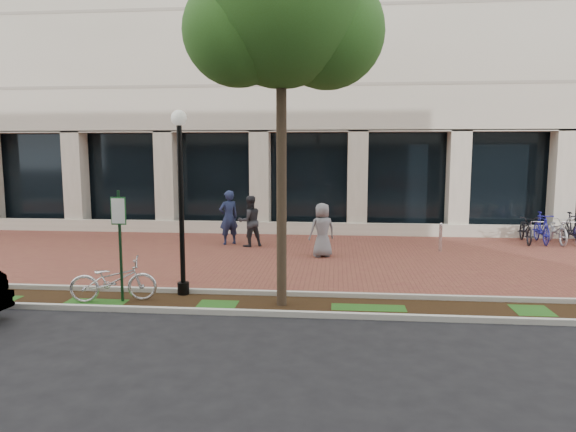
# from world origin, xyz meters

# --- Properties ---
(ground) EXTENTS (120.00, 120.00, 0.00)m
(ground) POSITION_xyz_m (0.00, 0.00, 0.00)
(ground) COLOR black
(ground) RESTS_ON ground
(brick_plaza) EXTENTS (40.00, 9.00, 0.01)m
(brick_plaza) POSITION_xyz_m (0.00, 0.00, 0.01)
(brick_plaza) COLOR brown
(brick_plaza) RESTS_ON ground
(planting_strip) EXTENTS (40.00, 1.50, 0.01)m
(planting_strip) POSITION_xyz_m (0.00, -5.25, 0.01)
(planting_strip) COLOR black
(planting_strip) RESTS_ON ground
(curb_plaza_side) EXTENTS (40.00, 0.12, 0.12)m
(curb_plaza_side) POSITION_xyz_m (0.00, -4.50, 0.06)
(curb_plaza_side) COLOR #B9B9AE
(curb_plaza_side) RESTS_ON ground
(curb_street_side) EXTENTS (40.00, 0.12, 0.12)m
(curb_street_side) POSITION_xyz_m (0.00, -6.00, 0.06)
(curb_street_side) COLOR #B9B9AE
(curb_street_side) RESTS_ON ground
(near_office_building) EXTENTS (40.00, 12.12, 16.00)m
(near_office_building) POSITION_xyz_m (0.00, 10.47, 10.05)
(near_office_building) COLOR beige
(near_office_building) RESTS_ON ground
(parking_sign) EXTENTS (0.34, 0.07, 2.54)m
(parking_sign) POSITION_xyz_m (-3.65, -5.32, 1.61)
(parking_sign) COLOR #153C1F
(parking_sign) RESTS_ON ground
(lamppost) EXTENTS (0.36, 0.36, 4.33)m
(lamppost) POSITION_xyz_m (-2.45, -4.60, 2.45)
(lamppost) COLOR black
(lamppost) RESTS_ON ground
(street_tree) EXTENTS (4.17, 3.47, 8.17)m
(street_tree) POSITION_xyz_m (0.03, -5.20, 6.21)
(street_tree) COLOR #4A3B2A
(street_tree) RESTS_ON ground
(locked_bicycle) EXTENTS (2.02, 1.12, 1.00)m
(locked_bicycle) POSITION_xyz_m (-3.84, -5.31, 0.50)
(locked_bicycle) COLOR silver
(locked_bicycle) RESTS_ON ground
(pedestrian_left) EXTENTS (0.86, 0.80, 1.98)m
(pedestrian_left) POSITION_xyz_m (-2.74, 2.01, 0.99)
(pedestrian_left) COLOR #1C2547
(pedestrian_left) RESTS_ON ground
(pedestrian_mid) EXTENTS (1.12, 1.05, 1.82)m
(pedestrian_mid) POSITION_xyz_m (-1.91, 1.67, 0.91)
(pedestrian_mid) COLOR #26272B
(pedestrian_mid) RESTS_ON ground
(pedestrian_right) EXTENTS (1.01, 0.86, 1.75)m
(pedestrian_right) POSITION_xyz_m (0.72, 0.09, 0.88)
(pedestrian_right) COLOR slate
(pedestrian_right) RESTS_ON ground
(bollard) EXTENTS (0.12, 0.12, 0.99)m
(bollard) POSITION_xyz_m (4.70, 1.36, 0.50)
(bollard) COLOR silver
(bollard) RESTS_ON ground
(bike_rack_cluster) EXTENTS (3.61, 2.05, 1.15)m
(bike_rack_cluster) POSITION_xyz_m (9.53, 3.33, 0.54)
(bike_rack_cluster) COLOR black
(bike_rack_cluster) RESTS_ON ground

